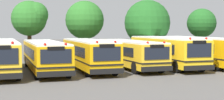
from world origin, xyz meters
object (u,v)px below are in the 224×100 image
object	(u,v)px
school_bus_3	(130,53)
tree_1	(31,18)
school_bus_5	(197,50)
tree_4	(202,22)
school_bus_0	(1,55)
school_bus_2	(88,53)
tree_2	(84,19)
tree_3	(147,23)
school_bus_1	(45,55)
school_bus_4	(166,51)

from	to	relation	value
school_bus_3	tree_1	distance (m)	11.94
school_bus_5	tree_4	size ratio (longest dim) A/B	2.02
school_bus_0	school_bus_2	bearing A→B (deg)	-179.74
tree_1	tree_2	xyz separation A→B (m)	(5.75, 0.41, -0.11)
school_bus_3	school_bus_5	world-z (taller)	school_bus_5
school_bus_0	tree_4	size ratio (longest dim) A/B	1.96
tree_2	school_bus_2	bearing A→B (deg)	-102.34
school_bus_2	tree_4	xyz separation A→B (m)	(15.86, 7.53, 2.76)
school_bus_2	tree_4	bearing A→B (deg)	-153.40
school_bus_2	tree_4	size ratio (longest dim) A/B	1.87
school_bus_3	tree_2	distance (m)	9.85
tree_3	tree_4	distance (m)	7.09
school_bus_3	tree_1	size ratio (longest dim) A/B	1.67
school_bus_2	tree_3	size ratio (longest dim) A/B	1.63
school_bus_5	tree_2	distance (m)	12.82
school_bus_0	school_bus_3	bearing A→B (deg)	-179.31
school_bus_1	school_bus_4	xyz separation A→B (m)	(10.72, -0.27, 0.13)
tree_4	tree_3	bearing A→B (deg)	-179.39
school_bus_5	tree_4	distance (m)	9.49
school_bus_0	tree_1	distance (m)	9.91
tree_1	tree_3	world-z (taller)	tree_3
tree_1	tree_4	world-z (taller)	tree_1
school_bus_3	school_bus_4	size ratio (longest dim) A/B	0.93
school_bus_1	tree_2	world-z (taller)	tree_2
tree_1	school_bus_1	bearing A→B (deg)	-88.88
school_bus_4	tree_1	world-z (taller)	tree_1
school_bus_0	tree_2	world-z (taller)	tree_2
tree_3	school_bus_2	bearing A→B (deg)	-139.65
tree_2	school_bus_5	bearing A→B (deg)	-46.97
school_bus_4	school_bus_5	distance (m)	3.38
tree_3	school_bus_1	bearing A→B (deg)	-149.75
tree_1	school_bus_5	bearing A→B (deg)	-31.40
school_bus_3	tree_3	distance (m)	9.35
school_bus_3	school_bus_5	size ratio (longest dim) A/B	0.90
tree_1	school_bus_0	bearing A→B (deg)	-109.74
school_bus_5	tree_2	xyz separation A→B (m)	(-8.51, 9.12, 2.98)
school_bus_4	school_bus_1	bearing A→B (deg)	0.24
school_bus_2	tree_1	size ratio (longest dim) A/B	1.71
tree_2	tree_3	world-z (taller)	tree_3
school_bus_1	school_bus_3	size ratio (longest dim) A/B	1.11
school_bus_4	tree_4	bearing A→B (deg)	-137.38
school_bus_5	tree_4	xyz separation A→B (m)	(5.32, 7.38, 2.68)
school_bus_4	school_bus_3	bearing A→B (deg)	0.35
tree_2	tree_1	bearing A→B (deg)	-175.90
tree_1	tree_3	bearing A→B (deg)	-6.39
school_bus_0	school_bus_4	size ratio (longest dim) A/B	1.00
tree_4	school_bus_1	bearing A→B (deg)	-159.49
school_bus_5	tree_1	world-z (taller)	tree_1
tree_4	school_bus_0	bearing A→B (deg)	-161.72
tree_1	tree_2	world-z (taller)	tree_2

